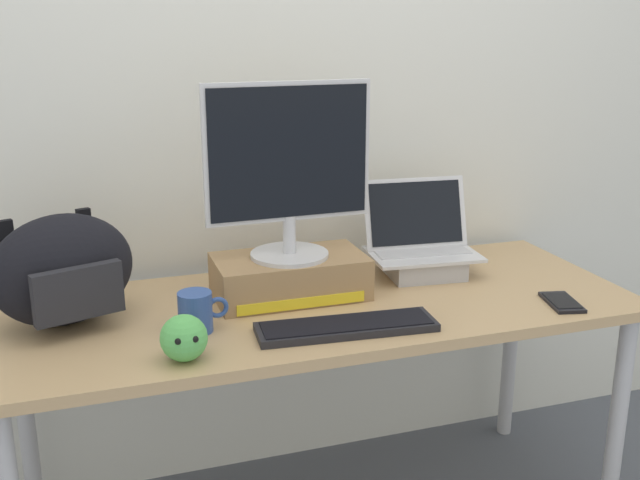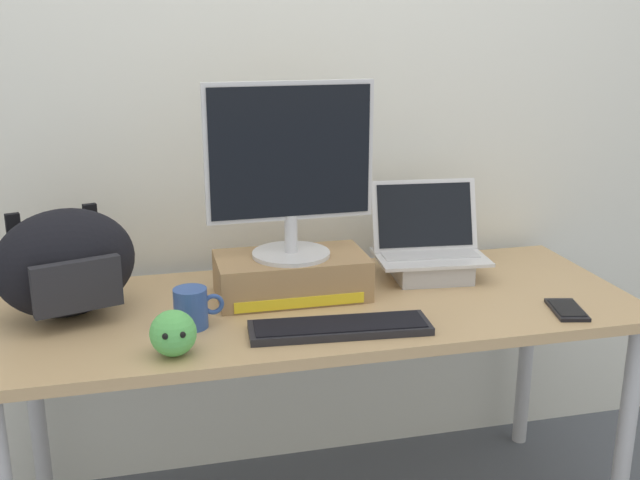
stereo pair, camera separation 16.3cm
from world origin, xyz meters
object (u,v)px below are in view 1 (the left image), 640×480
Objects in this scene: cell_phone at (562,302)px; open_laptop at (421,255)px; desktop_monitor at (289,168)px; plush_toy at (184,338)px; coffee_mug at (196,312)px; messenger_backpack at (63,271)px; external_keyboard at (346,327)px; toner_box_yellow at (290,276)px.

open_laptop is at bearing 137.98° from cell_phone.
plush_toy is (-0.35, -0.32, -0.31)m from desktop_monitor.
coffee_mug is at bearing -174.68° from cell_phone.
messenger_backpack is 0.41m from plush_toy.
open_laptop is 0.86× the size of messenger_backpack.
desktop_monitor reaches higher than plush_toy.
open_laptop is at bearing 47.46° from external_keyboard.
toner_box_yellow is at bearing -16.55° from messenger_backpack.
open_laptop reaches higher than coffee_mug.
toner_box_yellow reaches higher than coffee_mug.
toner_box_yellow is 1.21× the size of open_laptop.
toner_box_yellow is at bearing 42.97° from plush_toy.
cell_phone is at bearing -24.52° from desktop_monitor.
coffee_mug is 0.17m from plush_toy.
external_keyboard reaches higher than cell_phone.
desktop_monitor is 1.19× the size of messenger_backpack.
desktop_monitor is 0.57m from plush_toy.
messenger_backpack is at bearing 153.55° from coffee_mug.
toner_box_yellow is 2.58× the size of cell_phone.
toner_box_yellow is 3.84× the size of plush_toy.
toner_box_yellow is 0.87× the size of desktop_monitor.
open_laptop reaches higher than plush_toy.
coffee_mug reaches higher than external_keyboard.
toner_box_yellow is 0.45m from open_laptop.
desktop_monitor reaches higher than open_laptop.
external_keyboard is at bearing 5.50° from plush_toy.
cell_phone is (0.99, -0.13, -0.05)m from coffee_mug.
cell_phone is at bearing -30.18° from messenger_backpack.
plush_toy is at bearing -109.17° from coffee_mug.
coffee_mug is at bearing 166.49° from external_keyboard.
toner_box_yellow is 1.04× the size of messenger_backpack.
cell_phone is at bearing -23.23° from toner_box_yellow.
desktop_monitor is at bearing -16.65° from messenger_backpack.
desktop_monitor is 0.54m from open_laptop.
plush_toy is at bearing -148.53° from open_laptop.
desktop_monitor reaches higher than toner_box_yellow.
desktop_monitor is 2.95× the size of cell_phone.
external_keyboard is 0.38m from coffee_mug.
external_keyboard is at bearing -168.40° from cell_phone.
messenger_backpack reaches higher than cell_phone.
toner_box_yellow is 0.29m from external_keyboard.
desktop_monitor is 0.46m from external_keyboard.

